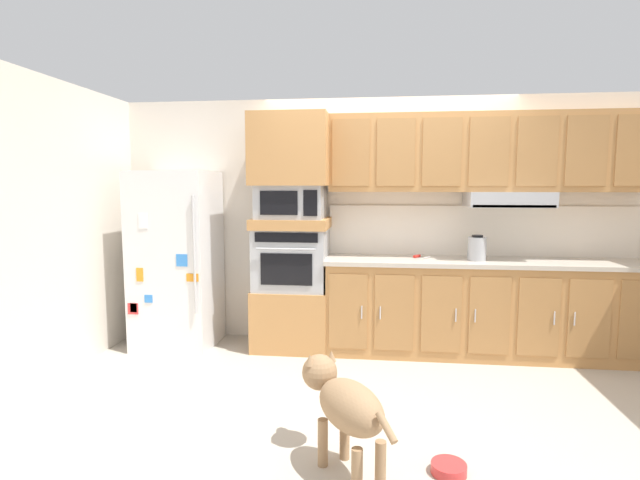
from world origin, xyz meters
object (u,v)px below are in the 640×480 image
(screwdriver, at_px, (418,256))
(electric_kettle, at_px, (477,248))
(dog, at_px, (343,402))
(refrigerator, at_px, (177,259))
(microwave, at_px, (291,202))
(built_in_oven, at_px, (292,258))
(dog_food_bowl, at_px, (449,468))

(screwdriver, bearing_deg, electric_kettle, -12.17)
(dog, bearing_deg, refrigerator, 6.11)
(screwdriver, height_order, dog, screwdriver)
(microwave, distance_m, electric_kettle, 1.82)
(built_in_oven, height_order, dog, built_in_oven)
(screwdriver, bearing_deg, built_in_oven, -176.84)
(refrigerator, bearing_deg, screwdriver, 3.24)
(dog_food_bowl, bearing_deg, microwave, 121.48)
(dog, height_order, dog_food_bowl, dog)
(refrigerator, relative_size, dog_food_bowl, 8.80)
(built_in_oven, distance_m, microwave, 0.56)
(electric_kettle, distance_m, dog, 2.42)
(refrigerator, relative_size, screwdriver, 10.46)
(electric_kettle, relative_size, dog, 0.31)
(refrigerator, bearing_deg, microwave, 3.32)
(built_in_oven, xyz_separation_m, dog_food_bowl, (1.26, -2.06, -0.87))
(refrigerator, height_order, screwdriver, refrigerator)
(refrigerator, xyz_separation_m, dog, (1.83, -2.04, -0.47))
(microwave, bearing_deg, dog, -72.40)
(microwave, height_order, screwdriver, microwave)
(dog_food_bowl, bearing_deg, built_in_oven, 121.48)
(microwave, xyz_separation_m, screwdriver, (1.24, 0.07, -0.53))
(refrigerator, relative_size, dog, 2.26)
(electric_kettle, bearing_deg, dog, -118.22)
(built_in_oven, distance_m, dog_food_bowl, 2.57)
(refrigerator, height_order, built_in_oven, refrigerator)
(microwave, height_order, electric_kettle, microwave)
(microwave, xyz_separation_m, dog_food_bowl, (1.26, -2.06, -1.43))
(built_in_oven, distance_m, screwdriver, 1.24)
(microwave, relative_size, electric_kettle, 2.68)
(screwdriver, bearing_deg, dog_food_bowl, -89.34)
(refrigerator, xyz_separation_m, built_in_oven, (1.17, 0.07, 0.02))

